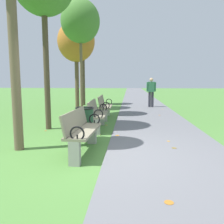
{
  "coord_description": "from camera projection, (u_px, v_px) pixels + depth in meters",
  "views": [
    {
      "loc": [
        0.48,
        -4.62,
        1.52
      ],
      "look_at": [
        -0.05,
        2.42,
        0.55
      ],
      "focal_mm": 37.37,
      "sensor_mm": 36.0,
      "label": 1
    }
  ],
  "objects": [
    {
      "name": "park_bench_1",
      "position": [
        82.0,
        130.0,
        4.84
      ],
      "size": [
        0.55,
        1.62,
        0.9
      ],
      "color": "gray",
      "rests_on": "ground"
    },
    {
      "name": "scattered_leaves",
      "position": [
        117.0,
        126.0,
        7.75
      ],
      "size": [
        4.32,
        9.54,
        0.02
      ],
      "color": "#93511E",
      "rests_on": "ground"
    },
    {
      "name": "paved_walkway",
      "position": [
        138.0,
        96.0,
        22.49
      ],
      "size": [
        2.65,
        44.0,
        0.02
      ],
      "primitive_type": "cube",
      "color": "slate",
      "rests_on": "ground"
    },
    {
      "name": "tree_5",
      "position": [
        82.0,
        34.0,
        13.76
      ],
      "size": [
        1.49,
        1.49,
        5.18
      ],
      "color": "#4C3D2D",
      "rests_on": "ground"
    },
    {
      "name": "trash_bin",
      "position": [
        85.0,
        123.0,
        5.93
      ],
      "size": [
        0.48,
        0.48,
        0.84
      ],
      "color": "#234C2D",
      "rests_on": "ground"
    },
    {
      "name": "tree_3",
      "position": [
        80.0,
        22.0,
        9.53
      ],
      "size": [
        1.6,
        1.6,
        4.79
      ],
      "color": "brown",
      "rests_on": "ground"
    },
    {
      "name": "pedestrian_walking",
      "position": [
        151.0,
        91.0,
        12.98
      ],
      "size": [
        0.53,
        0.24,
        1.62
      ],
      "color": "#2D2D38",
      "rests_on": "paved_walkway"
    },
    {
      "name": "tree_4",
      "position": [
        76.0,
        42.0,
        11.84
      ],
      "size": [
        1.89,
        1.89,
        4.52
      ],
      "color": "brown",
      "rests_on": "ground"
    },
    {
      "name": "park_bench_2",
      "position": [
        97.0,
        114.0,
        7.17
      ],
      "size": [
        0.51,
        1.61,
        0.9
      ],
      "color": "gray",
      "rests_on": "ground"
    },
    {
      "name": "park_bench_3",
      "position": [
        105.0,
        106.0,
        9.3
      ],
      "size": [
        0.5,
        1.61,
        0.9
      ],
      "color": "gray",
      "rests_on": "ground"
    },
    {
      "name": "ground_plane",
      "position": [
        106.0,
        154.0,
        4.8
      ],
      "size": [
        80.0,
        80.0,
        0.0
      ],
      "primitive_type": "plane",
      "color": "#4C7F38"
    }
  ]
}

